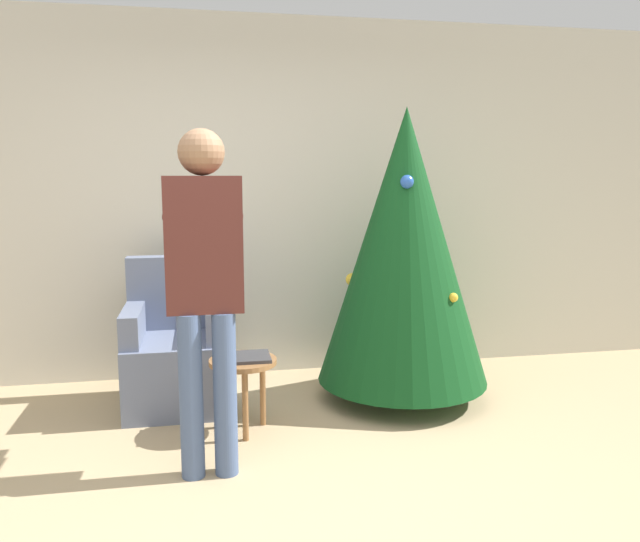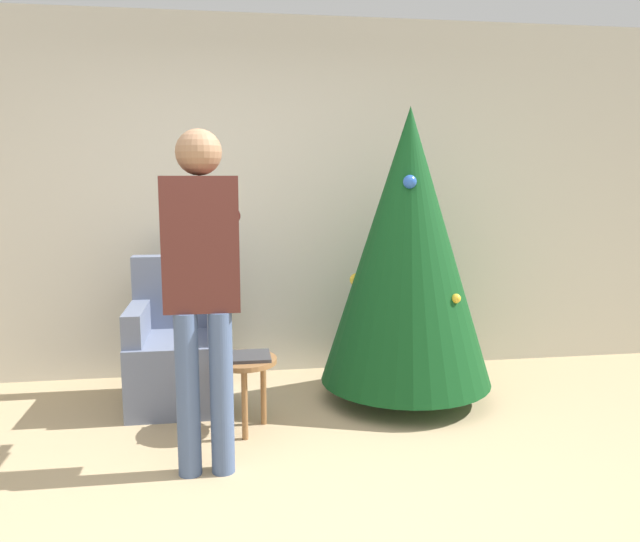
# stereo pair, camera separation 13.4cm
# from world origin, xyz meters

# --- Properties ---
(ground_plane) EXTENTS (14.00, 14.00, 0.00)m
(ground_plane) POSITION_xyz_m (0.00, 0.00, 0.00)
(ground_plane) COLOR tan
(wall_back) EXTENTS (8.00, 0.06, 2.70)m
(wall_back) POSITION_xyz_m (0.00, 2.23, 1.35)
(wall_back) COLOR beige
(wall_back) RESTS_ON ground_plane
(christmas_tree) EXTENTS (1.16, 1.16, 1.98)m
(christmas_tree) POSITION_xyz_m (1.02, 1.44, 1.05)
(christmas_tree) COLOR brown
(christmas_tree) RESTS_ON ground_plane
(armchair) EXTENTS (0.64, 0.71, 0.98)m
(armchair) POSITION_xyz_m (-0.51, 1.63, 0.35)
(armchair) COLOR slate
(armchair) RESTS_ON ground_plane
(person_standing) EXTENTS (0.40, 0.57, 1.76)m
(person_standing) POSITION_xyz_m (-0.31, 0.59, 1.05)
(person_standing) COLOR #475B84
(person_standing) RESTS_ON ground_plane
(side_stool) EXTENTS (0.40, 0.40, 0.45)m
(side_stool) POSITION_xyz_m (-0.10, 1.06, 0.38)
(side_stool) COLOR olive
(side_stool) RESTS_ON ground_plane
(laptop) EXTENTS (0.32, 0.25, 0.02)m
(laptop) POSITION_xyz_m (-0.10, 1.06, 0.46)
(laptop) COLOR #38383D
(laptop) RESTS_ON side_stool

